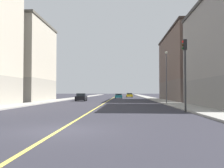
# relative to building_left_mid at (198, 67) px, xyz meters

# --- Properties ---
(ground_plane) EXTENTS (400.00, 400.00, 0.00)m
(ground_plane) POSITION_rel_building_left_mid_xyz_m (-17.21, -37.58, -6.58)
(ground_plane) COLOR #2D2C34
(ground_plane) RESTS_ON ground
(sidewalk_left) EXTENTS (2.90, 168.00, 0.15)m
(sidewalk_left) POSITION_rel_building_left_mid_xyz_m (-7.26, 11.42, -6.50)
(sidewalk_left) COLOR #9E9B93
(sidewalk_left) RESTS_ON ground
(sidewalk_right) EXTENTS (2.90, 168.00, 0.15)m
(sidewalk_right) POSITION_rel_building_left_mid_xyz_m (-27.16, 11.42, -6.50)
(sidewalk_right) COLOR #9E9B93
(sidewalk_right) RESTS_ON ground
(lane_center_stripe) EXTENTS (0.16, 154.00, 0.01)m
(lane_center_stripe) POSITION_rel_building_left_mid_xyz_m (-17.21, 11.42, -6.57)
(lane_center_stripe) COLOR #E5D14C
(lane_center_stripe) RESTS_ON ground
(building_left_mid) EXTENTS (11.92, 22.31, 13.14)m
(building_left_mid) POSITION_rel_building_left_mid_xyz_m (0.00, 0.00, 0.00)
(building_left_mid) COLOR brown
(building_left_mid) RESTS_ON ground
(building_right_midblock) EXTENTS (11.92, 14.63, 14.65)m
(building_right_midblock) POSITION_rel_building_left_mid_xyz_m (-34.42, -3.39, 0.76)
(building_right_midblock) COLOR #9D9688
(building_right_midblock) RESTS_ON ground
(traffic_light_left_near) EXTENTS (0.40, 0.32, 6.16)m
(traffic_light_left_near) POSITION_rel_building_left_mid_xyz_m (-9.13, -27.55, -2.60)
(traffic_light_left_near) COLOR #2D2D2D
(traffic_light_left_near) RESTS_ON ground
(street_lamp_left_near) EXTENTS (0.36, 0.36, 7.44)m
(street_lamp_left_near) POSITION_rel_building_left_mid_xyz_m (-8.11, -12.45, -1.94)
(street_lamp_left_near) COLOR #4C4C51
(street_lamp_left_near) RESTS_ON ground
(car_yellow) EXTENTS (1.97, 4.33, 1.32)m
(car_yellow) POSITION_rel_building_left_mid_xyz_m (-12.47, 29.00, -5.94)
(car_yellow) COLOR gold
(car_yellow) RESTS_ON ground
(car_teal) EXTENTS (1.87, 4.04, 1.24)m
(car_teal) POSITION_rel_building_left_mid_xyz_m (-15.55, 15.18, -5.96)
(car_teal) COLOR #196670
(car_teal) RESTS_ON ground
(car_black) EXTENTS (1.97, 4.52, 1.43)m
(car_black) POSITION_rel_building_left_mid_xyz_m (-22.21, -2.23, -5.89)
(car_black) COLOR black
(car_black) RESTS_ON ground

